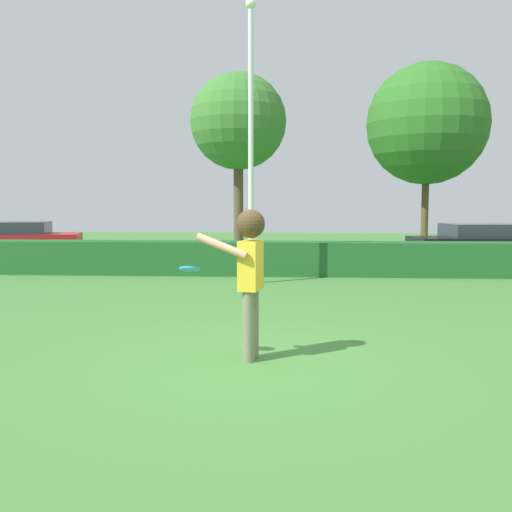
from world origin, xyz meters
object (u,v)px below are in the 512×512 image
Objects in this scene: frisbee at (190,269)px; parked_car_black at (483,242)px; parked_car_red at (14,239)px; maple_tree at (238,122)px; person at (250,265)px; birch_tree at (427,124)px; lamppost at (251,130)px.

parked_car_black is at bearing 57.75° from frisbee.
parked_car_red is 0.67× the size of maple_tree.
birch_tree is (5.24, 14.24, 3.50)m from person.
lamppost is at bearing 93.99° from person.
parked_car_black is at bearing -27.86° from maple_tree.
maple_tree reaches higher than parked_car_black.
parked_car_black is (6.67, 4.42, -2.83)m from lamppost.
birch_tree is (5.69, 7.75, 1.13)m from lamppost.
birch_tree reaches higher than parked_car_black.
birch_tree reaches higher than lamppost.
lamppost is 8.49m from parked_car_black.
parked_car_black is 5.27m from birch_tree.
parked_car_red and parked_car_black have the same top height.
parked_car_red is 14.97m from parked_car_black.
parked_car_red is 1.02× the size of parked_car_black.
birch_tree reaches higher than maple_tree.
maple_tree reaches higher than lamppost.
lamppost is (-0.45, 6.49, 2.38)m from person.
lamppost is at bearing -82.76° from maple_tree.
frisbee is 12.97m from parked_car_black.
lamppost is 1.46× the size of parked_car_black.
frisbee is at bearing -112.55° from birch_tree.
parked_car_black is at bearing -73.63° from birch_tree.
birch_tree reaches higher than person.
maple_tree reaches higher than frisbee.
parked_car_black is 9.72m from maple_tree.
lamppost is 10.23m from parked_car_red.
parked_car_black is (14.94, -0.89, 0.00)m from parked_car_red.
person is 6.92m from lamppost.
maple_tree reaches higher than person.
person is 0.71m from frisbee.
frisbee is at bearing -174.77° from person.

